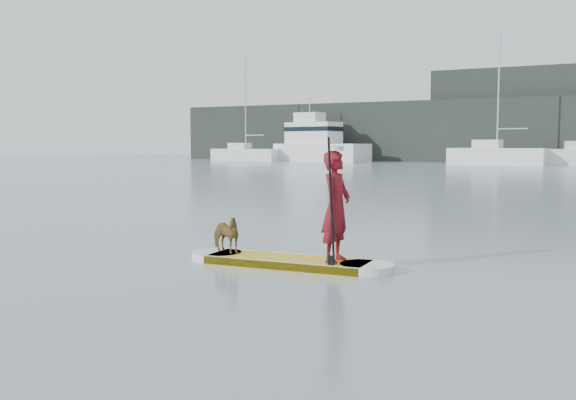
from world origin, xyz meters
The scene contains 9 objects.
paddleboard centered at (-3.98, -3.19, 0.06)m, with size 3.29×0.96×0.12m.
paddler centered at (-3.21, -3.14, 0.93)m, with size 0.59×0.39×1.63m, color maroon.
white_cap centered at (-3.21, -3.14, 1.78)m, with size 0.22×0.22×0.07m, color silver.
dog centered at (-5.08, -3.26, 0.42)m, with size 0.32×0.71×0.60m, color brown.
paddle centered at (-3.15, -3.44, 0.80)m, with size 0.10×0.30×2.00m.
sailboat_a centered at (-34.52, 45.25, 0.73)m, with size 7.28×2.42×10.51m.
sailboat_c centered at (-9.23, 44.53, 0.84)m, with size 8.03×3.09×11.32m.
motor_yacht_b centered at (-27.01, 46.93, 1.82)m, with size 10.28×5.19×6.48m.
shore_building_west centered at (-10.00, 54.00, 4.50)m, with size 14.00×4.00×9.00m, color black.
Camera 1 is at (0.51, -11.72, 1.86)m, focal length 40.00 mm.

